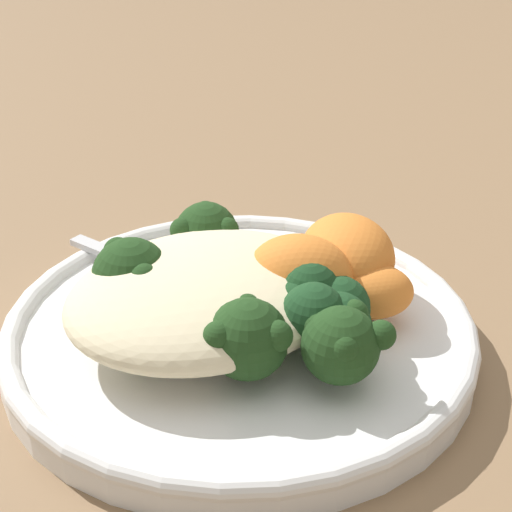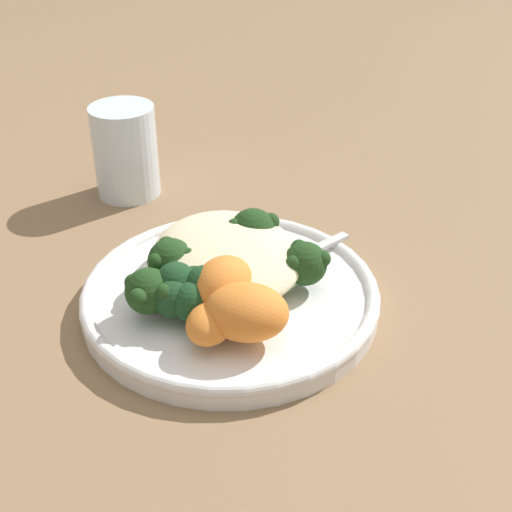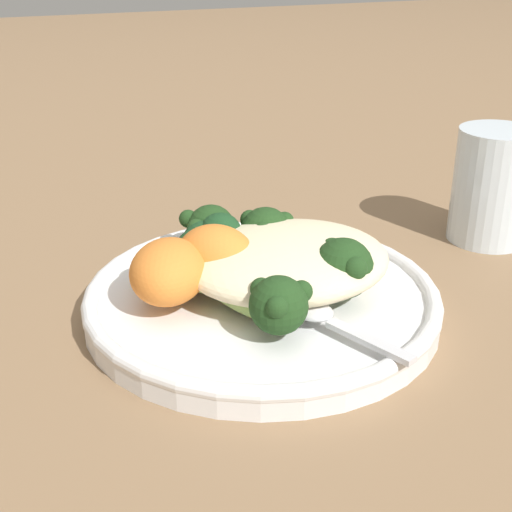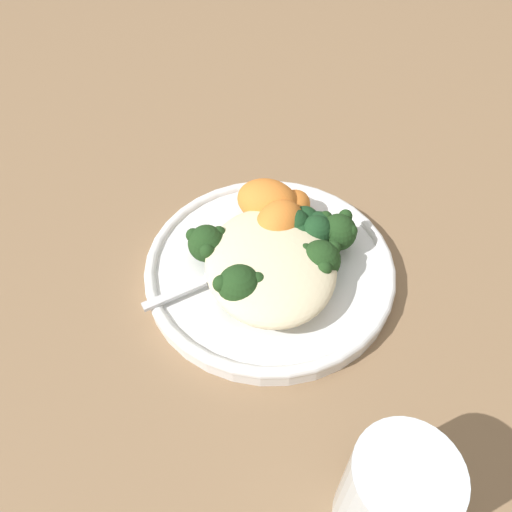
% 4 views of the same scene
% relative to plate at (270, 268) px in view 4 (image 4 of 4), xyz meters
% --- Properties ---
extents(ground_plane, '(4.00, 4.00, 0.00)m').
position_rel_plate_xyz_m(ground_plane, '(0.01, -0.01, -0.01)').
color(ground_plane, '#846647').
extents(plate, '(0.26, 0.26, 0.02)m').
position_rel_plate_xyz_m(plate, '(0.00, 0.00, 0.00)').
color(plate, white).
rests_on(plate, ground_plane).
extents(quinoa_mound, '(0.15, 0.13, 0.04)m').
position_rel_plate_xyz_m(quinoa_mound, '(-0.02, 0.00, 0.03)').
color(quinoa_mound, beige).
rests_on(quinoa_mound, plate).
extents(broccoli_stalk_0, '(0.06, 0.09, 0.04)m').
position_rel_plate_xyz_m(broccoli_stalk_0, '(0.02, 0.06, 0.03)').
color(broccoli_stalk_0, '#8EB25B').
rests_on(broccoli_stalk_0, plate).
extents(broccoli_stalk_1, '(0.12, 0.07, 0.04)m').
position_rel_plate_xyz_m(broccoli_stalk_1, '(-0.03, 0.03, 0.03)').
color(broccoli_stalk_1, '#8EB25B').
rests_on(broccoli_stalk_1, plate).
extents(broccoli_stalk_2, '(0.12, 0.03, 0.03)m').
position_rel_plate_xyz_m(broccoli_stalk_2, '(-0.03, -0.00, 0.02)').
color(broccoli_stalk_2, '#8EB25B').
rests_on(broccoli_stalk_2, plate).
extents(broccoli_stalk_3, '(0.09, 0.08, 0.04)m').
position_rel_plate_xyz_m(broccoli_stalk_3, '(-0.01, -0.04, 0.03)').
color(broccoli_stalk_3, '#8EB25B').
rests_on(broccoli_stalk_3, plate).
extents(broccoli_stalk_4, '(0.05, 0.11, 0.04)m').
position_rel_plate_xyz_m(broccoli_stalk_4, '(0.02, -0.06, 0.03)').
color(broccoli_stalk_4, '#8EB25B').
rests_on(broccoli_stalk_4, plate).
extents(sweet_potato_chunk_0, '(0.08, 0.08, 0.04)m').
position_rel_plate_xyz_m(sweet_potato_chunk_0, '(0.07, -0.01, 0.03)').
color(sweet_potato_chunk_0, orange).
rests_on(sweet_potato_chunk_0, plate).
extents(sweet_potato_chunk_1, '(0.07, 0.07, 0.05)m').
position_rel_plate_xyz_m(sweet_potato_chunk_1, '(0.03, -0.01, 0.03)').
color(sweet_potato_chunk_1, orange).
rests_on(sweet_potato_chunk_1, plate).
extents(sweet_potato_chunk_2, '(0.06, 0.05, 0.03)m').
position_rel_plate_xyz_m(sweet_potato_chunk_2, '(0.06, -0.03, 0.02)').
color(sweet_potato_chunk_2, orange).
rests_on(sweet_potato_chunk_2, plate).
extents(kale_tuft, '(0.06, 0.06, 0.04)m').
position_rel_plate_xyz_m(kale_tuft, '(0.02, -0.04, 0.03)').
color(kale_tuft, '#193D1E').
rests_on(kale_tuft, plate).
extents(spoon, '(0.05, 0.10, 0.01)m').
position_rel_plate_xyz_m(spoon, '(-0.02, 0.06, 0.01)').
color(spoon, silver).
rests_on(spoon, plate).
extents(water_glass, '(0.07, 0.07, 0.10)m').
position_rel_plate_xyz_m(water_glass, '(-0.24, -0.05, 0.04)').
color(water_glass, silver).
rests_on(water_glass, ground_plane).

